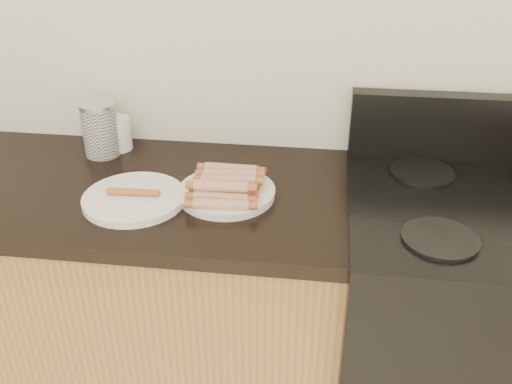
# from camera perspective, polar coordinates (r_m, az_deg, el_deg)

# --- Properties ---
(wall_back) EXTENTS (4.00, 0.04, 2.60)m
(wall_back) POSITION_cam_1_polar(r_m,az_deg,el_deg) (1.72, -3.84, 17.09)
(wall_back) COLOR silver
(wall_back) RESTS_ON ground
(cabinet_base) EXTENTS (2.20, 0.59, 0.86)m
(cabinet_base) POSITION_cam_1_polar(r_m,az_deg,el_deg) (2.09, -24.19, -9.89)
(cabinet_base) COLOR olive
(cabinet_base) RESTS_ON floor
(stove) EXTENTS (0.76, 0.65, 0.91)m
(stove) POSITION_cam_1_polar(r_m,az_deg,el_deg) (1.85, 20.22, -13.67)
(stove) COLOR black
(stove) RESTS_ON floor
(stove_panel) EXTENTS (0.76, 0.06, 0.20)m
(stove_panel) POSITION_cam_1_polar(r_m,az_deg,el_deg) (1.80, 21.62, 5.88)
(stove_panel) COLOR black
(stove_panel) RESTS_ON stove
(burner_near_left) EXTENTS (0.18, 0.18, 0.01)m
(burner_near_left) POSITION_cam_1_polar(r_m,az_deg,el_deg) (1.41, 17.93, -4.47)
(burner_near_left) COLOR black
(burner_near_left) RESTS_ON stove
(burner_far_left) EXTENTS (0.18, 0.18, 0.01)m
(burner_far_left) POSITION_cam_1_polar(r_m,az_deg,el_deg) (1.70, 16.28, 1.92)
(burner_far_left) COLOR black
(burner_far_left) RESTS_ON stove
(main_plate) EXTENTS (0.29, 0.29, 0.02)m
(main_plate) POSITION_cam_1_polar(r_m,az_deg,el_deg) (1.54, -2.95, -0.17)
(main_plate) COLOR silver
(main_plate) RESTS_ON counter_slab
(side_plate) EXTENTS (0.35, 0.35, 0.02)m
(side_plate) POSITION_cam_1_polar(r_m,az_deg,el_deg) (1.54, -12.09, -0.64)
(side_plate) COLOR white
(side_plate) RESTS_ON counter_slab
(hotdog_pile) EXTENTS (0.14, 0.23, 0.06)m
(hotdog_pile) POSITION_cam_1_polar(r_m,az_deg,el_deg) (1.52, -2.98, 0.92)
(hotdog_pile) COLOR maroon
(hotdog_pile) RESTS_ON main_plate
(plain_sausages) EXTENTS (0.13, 0.03, 0.02)m
(plain_sausages) POSITION_cam_1_polar(r_m,az_deg,el_deg) (1.53, -12.17, -0.01)
(plain_sausages) COLOR #B1643C
(plain_sausages) RESTS_ON side_plate
(canister) EXTENTS (0.11, 0.11, 0.17)m
(canister) POSITION_cam_1_polar(r_m,az_deg,el_deg) (1.80, -15.34, 6.09)
(canister) COLOR silver
(canister) RESTS_ON counter_slab
(mug) EXTENTS (0.11, 0.11, 0.10)m
(mug) POSITION_cam_1_polar(r_m,az_deg,el_deg) (1.84, -13.65, 5.71)
(mug) COLOR white
(mug) RESTS_ON counter_slab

